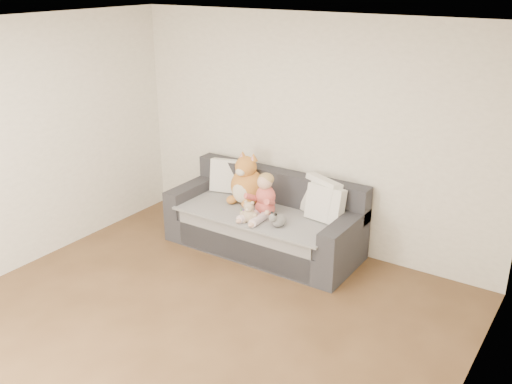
% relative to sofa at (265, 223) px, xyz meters
% --- Properties ---
extents(room_shell, '(5.00, 5.00, 5.00)m').
position_rel_sofa_xyz_m(room_shell, '(0.29, -1.64, 0.99)').
color(room_shell, brown).
rests_on(room_shell, ground).
extents(sofa, '(2.20, 0.94, 0.85)m').
position_rel_sofa_xyz_m(sofa, '(0.00, 0.00, 0.00)').
color(sofa, '#28282D').
rests_on(sofa, ground).
extents(cushion_left, '(0.47, 0.31, 0.41)m').
position_rel_sofa_xyz_m(cushion_left, '(-0.68, 0.24, 0.36)').
color(cushion_left, white).
rests_on(cushion_left, sofa).
extents(cushion_right_back, '(0.52, 0.38, 0.45)m').
position_rel_sofa_xyz_m(cushion_right_back, '(0.59, 0.20, 0.38)').
color(cushion_right_back, white).
rests_on(cushion_right_back, sofa).
extents(cushion_right_front, '(0.44, 0.24, 0.40)m').
position_rel_sofa_xyz_m(cushion_right_front, '(0.69, 0.11, 0.36)').
color(cushion_right_front, white).
rests_on(cushion_right_front, sofa).
extents(toddler, '(0.35, 0.50, 0.50)m').
position_rel_sofa_xyz_m(toddler, '(0.08, -0.16, 0.37)').
color(toddler, '#D44B4E').
rests_on(toddler, sofa).
extents(plush_cat, '(0.50, 0.43, 0.63)m').
position_rel_sofa_xyz_m(plush_cat, '(-0.30, 0.08, 0.39)').
color(plush_cat, '#C57F2B').
rests_on(plush_cat, sofa).
extents(teddy_bear, '(0.19, 0.15, 0.25)m').
position_rel_sofa_xyz_m(teddy_bear, '(0.03, -0.38, 0.26)').
color(teddy_bear, tan).
rests_on(teddy_bear, sofa).
extents(plush_cow, '(0.15, 0.22, 0.18)m').
position_rel_sofa_xyz_m(plush_cow, '(0.35, -0.31, 0.24)').
color(plush_cow, white).
rests_on(plush_cow, sofa).
extents(sippy_cup, '(0.11, 0.09, 0.13)m').
position_rel_sofa_xyz_m(sippy_cup, '(-0.07, -0.29, 0.23)').
color(sippy_cup, '#5D348F').
rests_on(sippy_cup, sofa).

